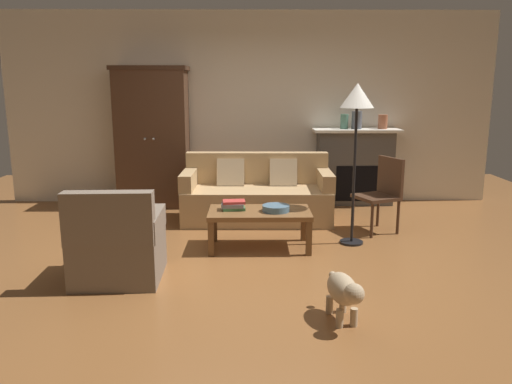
# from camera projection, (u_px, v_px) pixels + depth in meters

# --- Properties ---
(ground_plane) EXTENTS (9.60, 9.60, 0.00)m
(ground_plane) POSITION_uv_depth(u_px,v_px,m) (250.00, 254.00, 5.35)
(ground_plane) COLOR brown
(back_wall) EXTENTS (7.20, 0.10, 2.80)m
(back_wall) POSITION_uv_depth(u_px,v_px,m) (250.00, 109.00, 7.55)
(back_wall) COLOR silver
(back_wall) RESTS_ON ground
(fireplace) EXTENTS (1.26, 0.48, 1.12)m
(fireplace) POSITION_uv_depth(u_px,v_px,m) (355.00, 166.00, 7.50)
(fireplace) COLOR #4C4947
(fireplace) RESTS_ON ground
(armoire) EXTENTS (1.06, 0.57, 2.01)m
(armoire) POSITION_uv_depth(u_px,v_px,m) (153.00, 137.00, 7.30)
(armoire) COLOR #472D1E
(armoire) RESTS_ON ground
(couch) EXTENTS (1.93, 0.88, 0.86)m
(couch) POSITION_uv_depth(u_px,v_px,m) (257.00, 196.00, 6.65)
(couch) COLOR tan
(couch) RESTS_ON ground
(coffee_table) EXTENTS (1.10, 0.60, 0.42)m
(coffee_table) POSITION_uv_depth(u_px,v_px,m) (260.00, 215.00, 5.49)
(coffee_table) COLOR brown
(coffee_table) RESTS_ON ground
(fruit_bowl) EXTENTS (0.29, 0.29, 0.07)m
(fruit_bowl) POSITION_uv_depth(u_px,v_px,m) (276.00, 208.00, 5.44)
(fruit_bowl) COLOR slate
(fruit_bowl) RESTS_ON coffee_table
(book_stack) EXTENTS (0.26, 0.20, 0.10)m
(book_stack) POSITION_uv_depth(u_px,v_px,m) (233.00, 205.00, 5.50)
(book_stack) COLOR #427A4C
(book_stack) RESTS_ON coffee_table
(mantel_vase_jade) EXTENTS (0.11, 0.11, 0.21)m
(mantel_vase_jade) POSITION_uv_depth(u_px,v_px,m) (344.00, 122.00, 7.34)
(mantel_vase_jade) COLOR slate
(mantel_vase_jade) RESTS_ON fireplace
(mantel_vase_slate) EXTENTS (0.15, 0.15, 0.26)m
(mantel_vase_slate) POSITION_uv_depth(u_px,v_px,m) (357.00, 120.00, 7.34)
(mantel_vase_slate) COLOR #565B66
(mantel_vase_slate) RESTS_ON fireplace
(mantel_vase_terracotta) EXTENTS (0.14, 0.14, 0.20)m
(mantel_vase_terracotta) POSITION_uv_depth(u_px,v_px,m) (383.00, 122.00, 7.35)
(mantel_vase_terracotta) COLOR #A86042
(mantel_vase_terracotta) RESTS_ON fireplace
(armchair_near_left) EXTENTS (0.80, 0.79, 0.88)m
(armchair_near_left) POSITION_uv_depth(u_px,v_px,m) (118.00, 247.00, 4.59)
(armchair_near_left) COLOR #756656
(armchair_near_left) RESTS_ON ground
(side_chair_wooden) EXTENTS (0.58, 0.58, 0.90)m
(side_chair_wooden) POSITION_uv_depth(u_px,v_px,m) (382.00, 190.00, 6.09)
(side_chair_wooden) COLOR #472D1E
(side_chair_wooden) RESTS_ON ground
(floor_lamp) EXTENTS (0.36, 0.36, 1.77)m
(floor_lamp) POSITION_uv_depth(u_px,v_px,m) (357.00, 105.00, 5.40)
(floor_lamp) COLOR black
(floor_lamp) RESTS_ON ground
(dog) EXTENTS (0.26, 0.57, 0.39)m
(dog) POSITION_uv_depth(u_px,v_px,m) (344.00, 291.00, 3.79)
(dog) COLOR tan
(dog) RESTS_ON ground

